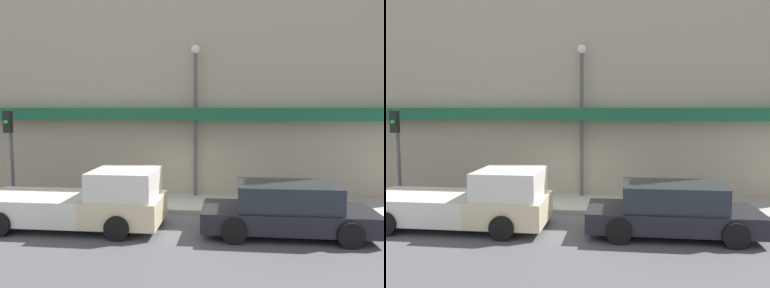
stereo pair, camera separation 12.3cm
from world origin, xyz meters
The scene contains 8 objects.
ground_plane centered at (0.00, 0.00, 0.00)m, with size 80.00×80.00×0.00m, color #4C4C4F.
sidewalk centered at (0.00, 1.31, 0.07)m, with size 36.00×2.62×0.15m.
building centered at (0.02, 4.10, 5.07)m, with size 19.80×3.80×10.56m.
pickup_truck centered at (-2.54, -1.73, 0.79)m, with size 5.57×2.29×1.81m.
parked_car centered at (3.51, -1.73, 0.73)m, with size 4.87×2.10×1.50m.
fire_hydrant centered at (4.04, 0.65, 0.46)m, with size 0.18×0.18×0.63m.
street_lamp centered at (0.46, 2.26, 3.85)m, with size 0.36×0.36×5.99m.
traffic_light centered at (-6.29, 0.49, 2.50)m, with size 0.28×0.42×3.41m.
Camera 2 is at (2.05, -12.52, 3.62)m, focal length 35.00 mm.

